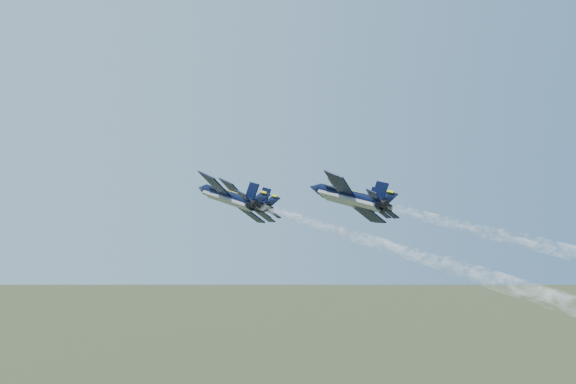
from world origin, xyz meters
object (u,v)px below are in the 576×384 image
object	(u,v)px
jet_right	(348,200)
jet_slot	(348,197)
jet_lead	(243,200)
jet_left	(227,197)

from	to	relation	value
jet_right	jet_slot	xyz separation A→B (m)	(-6.85, -13.74, 0.00)
jet_lead	jet_right	bearing A→B (deg)	-44.93
jet_left	jet_slot	size ratio (longest dim) A/B	1.00
jet_lead	jet_slot	xyz separation A→B (m)	(8.21, -20.90, 0.00)
jet_lead	jet_left	size ratio (longest dim) A/B	1.00
jet_right	jet_slot	distance (m)	15.35
jet_lead	jet_slot	size ratio (longest dim) A/B	1.00
jet_lead	jet_left	bearing A→B (deg)	-135.14
jet_right	jet_slot	world-z (taller)	same
jet_left	jet_right	distance (m)	22.07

